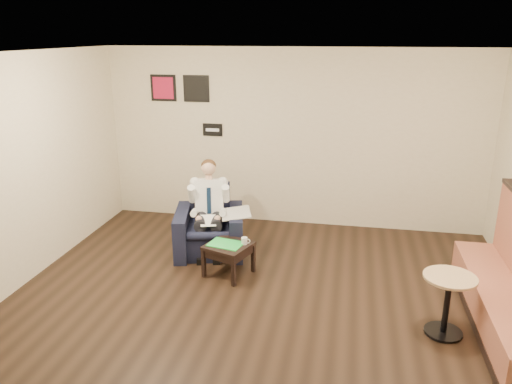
% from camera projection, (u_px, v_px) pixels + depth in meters
% --- Properties ---
extents(ground, '(6.00, 6.00, 0.00)m').
position_uv_depth(ground, '(256.00, 319.00, 5.48)').
color(ground, black).
rests_on(ground, ground).
extents(wall_back, '(6.00, 0.02, 2.80)m').
position_uv_depth(wall_back, '(293.00, 139.00, 7.86)').
color(wall_back, beige).
rests_on(wall_back, ground).
extents(ceiling, '(6.00, 6.00, 0.02)m').
position_uv_depth(ceiling, '(256.00, 55.00, 4.62)').
color(ceiling, white).
rests_on(ceiling, wall_back).
extents(seating_sign, '(0.32, 0.02, 0.20)m').
position_uv_depth(seating_sign, '(213.00, 130.00, 8.05)').
color(seating_sign, black).
rests_on(seating_sign, wall_back).
extents(art_print_left, '(0.42, 0.03, 0.42)m').
position_uv_depth(art_print_left, '(163.00, 88.00, 8.00)').
color(art_print_left, '#B7163B').
rests_on(art_print_left, wall_back).
extents(art_print_right, '(0.42, 0.03, 0.42)m').
position_uv_depth(art_print_right, '(196.00, 89.00, 7.89)').
color(art_print_right, black).
rests_on(art_print_right, wall_back).
extents(armchair, '(1.13, 1.13, 0.91)m').
position_uv_depth(armchair, '(209.00, 222.00, 7.03)').
color(armchair, black).
rests_on(armchair, ground).
extents(seated_man, '(0.78, 1.00, 1.24)m').
position_uv_depth(seated_man, '(208.00, 214.00, 6.87)').
color(seated_man, silver).
rests_on(seated_man, armchair).
extents(lap_papers, '(0.29, 0.34, 0.01)m').
position_uv_depth(lap_papers, '(208.00, 221.00, 6.79)').
color(lap_papers, white).
rests_on(lap_papers, seated_man).
extents(newspaper, '(0.52, 0.58, 0.01)m').
position_uv_depth(newspaper, '(236.00, 213.00, 6.90)').
color(newspaper, silver).
rests_on(newspaper, armchair).
extents(side_table, '(0.66, 0.66, 0.42)m').
position_uv_depth(side_table, '(229.00, 259.00, 6.43)').
color(side_table, black).
rests_on(side_table, ground).
extents(green_folder, '(0.48, 0.38, 0.01)m').
position_uv_depth(green_folder, '(226.00, 244.00, 6.36)').
color(green_folder, '#2BD74A').
rests_on(green_folder, side_table).
extents(coffee_mug, '(0.10, 0.10, 0.09)m').
position_uv_depth(coffee_mug, '(244.00, 241.00, 6.36)').
color(coffee_mug, white).
rests_on(coffee_mug, side_table).
extents(smartphone, '(0.15, 0.12, 0.01)m').
position_uv_depth(smartphone, '(238.00, 241.00, 6.46)').
color(smartphone, black).
rests_on(smartphone, side_table).
extents(banquette, '(0.60, 2.50, 1.28)m').
position_uv_depth(banquette, '(508.00, 272.00, 5.16)').
color(banquette, '#9A533B').
rests_on(banquette, ground).
extents(cafe_table, '(0.59, 0.59, 0.66)m').
position_uv_depth(cafe_table, '(447.00, 305.00, 5.12)').
color(cafe_table, tan).
rests_on(cafe_table, ground).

